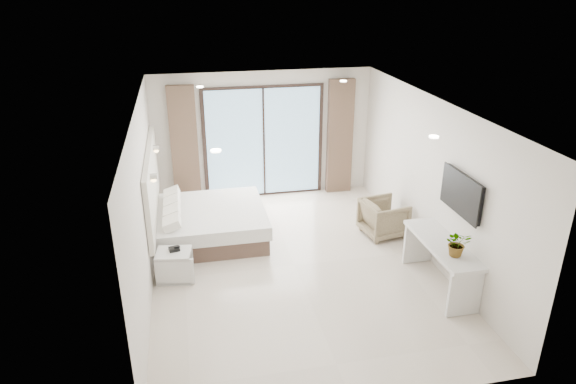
% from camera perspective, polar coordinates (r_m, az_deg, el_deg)
% --- Properties ---
extents(ground, '(6.20, 6.20, 0.00)m').
position_cam_1_polar(ground, '(8.65, 0.73, -8.14)').
color(ground, beige).
rests_on(ground, ground).
extents(room_shell, '(4.62, 6.22, 2.72)m').
position_cam_1_polar(room_shell, '(8.71, -1.73, 3.60)').
color(room_shell, silver).
rests_on(room_shell, ground).
extents(bed, '(1.98, 1.89, 0.69)m').
position_cam_1_polar(bed, '(9.50, -8.77, -3.40)').
color(bed, brown).
rests_on(bed, ground).
extents(nightstand, '(0.59, 0.52, 0.49)m').
position_cam_1_polar(nightstand, '(8.36, -12.49, -7.98)').
color(nightstand, silver).
rests_on(nightstand, ground).
extents(phone, '(0.18, 0.16, 0.05)m').
position_cam_1_polar(phone, '(8.26, -12.53, -6.20)').
color(phone, black).
rests_on(phone, nightstand).
extents(console_desk, '(0.52, 1.67, 0.77)m').
position_cam_1_polar(console_desk, '(8.16, 16.65, -6.64)').
color(console_desk, silver).
rests_on(console_desk, ground).
extents(plant, '(0.44, 0.47, 0.30)m').
position_cam_1_polar(plant, '(7.70, 18.29, -5.72)').
color(plant, '#33662D').
rests_on(plant, console_desk).
extents(armchair, '(0.79, 0.83, 0.75)m').
position_cam_1_polar(armchair, '(9.62, 10.59, -2.65)').
color(armchair, '#8F835D').
rests_on(armchair, ground).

